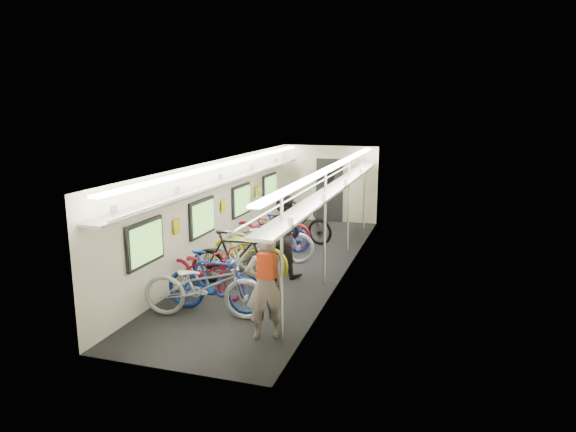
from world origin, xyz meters
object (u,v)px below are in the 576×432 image
Objects in this scene: bicycle_1 at (215,282)px; backpack at (266,266)px; bicycle_0 at (204,286)px; passenger_mid at (284,235)px; passenger_near at (265,286)px.

bicycle_1 is 1.81m from backpack.
bicycle_1 is at bearing -24.55° from bicycle_0.
bicycle_0 is at bearing 90.14° from passenger_mid.
bicycle_0 is 5.69× the size of backpack.
passenger_near is 4.49× the size of backpack.
bicycle_0 is at bearing 157.74° from backpack.
bicycle_1 is at bearing 90.27° from passenger_mid.
passenger_mid is at bearing -23.45° from bicycle_0.
bicycle_1 is 1.10× the size of passenger_near.
passenger_mid reaches higher than passenger_near.
bicycle_1 is (0.07, 0.26, -0.01)m from bicycle_0.
backpack is at bearing -127.64° from bicycle_0.
bicycle_0 is 1.21× the size of passenger_mid.
bicycle_0 is 1.16× the size of bicycle_1.
bicycle_1 is 1.04× the size of passenger_mid.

